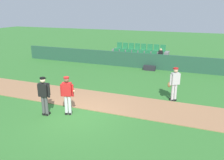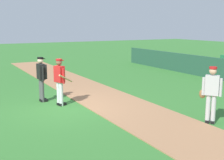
# 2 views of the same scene
# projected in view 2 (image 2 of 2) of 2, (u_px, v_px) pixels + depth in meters

# --- Properties ---
(ground_plane) EXTENTS (80.00, 80.00, 0.00)m
(ground_plane) POSITION_uv_depth(u_px,v_px,m) (65.00, 107.00, 10.94)
(ground_plane) COLOR #33702D
(infield_dirt_path) EXTENTS (28.00, 2.46, 0.03)m
(infield_dirt_path) POSITION_uv_depth(u_px,v_px,m) (110.00, 101.00, 11.83)
(infield_dirt_path) COLOR #9E704C
(infield_dirt_path) RESTS_ON ground
(batter_red_jersey) EXTENTS (0.74, 0.68, 1.76)m
(batter_red_jersey) POSITION_uv_depth(u_px,v_px,m) (60.00, 80.00, 11.01)
(batter_red_jersey) COLOR silver
(batter_red_jersey) RESTS_ON ground
(umpire_home_plate) EXTENTS (0.59, 0.32, 1.76)m
(umpire_home_plate) POSITION_uv_depth(u_px,v_px,m) (42.00, 77.00, 11.59)
(umpire_home_plate) COLOR #4C4C4C
(umpire_home_plate) RESTS_ON ground
(runner_grey_jersey) EXTENTS (0.60, 0.47, 1.76)m
(runner_grey_jersey) POSITION_uv_depth(u_px,v_px,m) (211.00, 93.00, 8.99)
(runner_grey_jersey) COLOR #B2B2B2
(runner_grey_jersey) RESTS_ON ground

